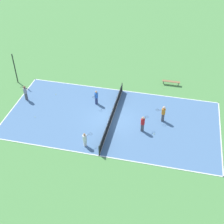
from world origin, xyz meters
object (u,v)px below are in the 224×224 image
Objects in this scene: fence_post_back_right at (15,69)px; tennis_net at (112,115)px; player_near_blue at (96,96)px; tennis_ball_left_sideline at (35,117)px; tennis_ball_midcourt at (154,134)px; player_coach_red at (143,123)px; bench at (171,82)px; tennis_ball_far_baseline at (56,94)px; player_center_orange at (163,113)px; player_baseline_gray at (25,92)px; player_near_white at (85,139)px.

tennis_net is at bearing -108.49° from fence_post_back_right.
player_near_blue reaches higher than tennis_ball_left_sideline.
tennis_ball_left_sideline is at bearing 90.72° from tennis_ball_midcourt.
player_coach_red is at bearing -108.48° from fence_post_back_right.
tennis_net is 8.98m from bench.
tennis_ball_midcourt is 1.00× the size of tennis_ball_far_baseline.
tennis_net is at bearing 73.50° from tennis_ball_midcourt.
tennis_ball_midcourt is (0.15, -11.74, 0.00)m from tennis_ball_left_sideline.
player_baseline_gray is at bearing -12.39° from player_center_orange.
player_baseline_gray is 3.36m from tennis_ball_left_sideline.
player_center_orange is at bearing -98.95° from tennis_ball_far_baseline.
player_coach_red is 10.63m from tennis_ball_left_sideline.
tennis_ball_midcourt is at bearing 68.20° from player_near_blue.
tennis_ball_far_baseline is at bearing 70.55° from tennis_ball_midcourt.
fence_post_back_right is (3.16, 16.73, 0.78)m from player_center_orange.
fence_post_back_right is at bearing 75.35° from tennis_ball_far_baseline.
player_near_white is at bearing 11.45° from player_near_blue.
player_near_blue is (3.10, 5.24, -0.04)m from player_coach_red.
player_near_blue is 0.45× the size of fence_post_back_right.
tennis_ball_left_sideline is (-0.37, 10.59, -0.93)m from player_coach_red.
player_near_blue is 23.79× the size of tennis_ball_far_baseline.
player_baseline_gray is 13.99m from tennis_ball_midcourt.
player_near_blue is 4.84m from tennis_ball_far_baseline.
tennis_ball_midcourt is (-0.23, -1.15, -0.93)m from player_coach_red.
tennis_ball_left_sideline is (-3.47, 5.34, -0.89)m from player_near_blue.
player_coach_red reaches higher than bench.
player_near_white is 0.86× the size of player_coach_red.
fence_post_back_right is (1.33, 5.08, 1.74)m from tennis_ball_far_baseline.
player_baseline_gray reaches higher than tennis_net.
tennis_net is at bearing -79.28° from tennis_ball_left_sideline.
player_near_white is at bearing 116.23° from tennis_ball_midcourt.
player_near_blue is 7.43m from player_baseline_gray.
player_near_blue reaches higher than player_near_white.
tennis_ball_left_sideline is 7.21m from fence_post_back_right.
player_baseline_gray reaches higher than player_center_orange.
tennis_net is at bearing -1.60° from player_center_orange.
player_coach_red is (-1.04, -3.13, 0.44)m from tennis_net.
fence_post_back_right reaches higher than player_near_white.
player_baseline_gray is at bearing -139.91° from fence_post_back_right.
fence_post_back_right reaches higher than player_baseline_gray.
player_near_blue is at bearing -97.28° from tennis_ball_far_baseline.
tennis_ball_midcourt is at bearing -19.43° from player_near_white.
tennis_ball_left_sideline is 11.74m from tennis_ball_midcourt.
player_baseline_gray is at bearing 107.42° from player_coach_red.
player_center_orange reaches higher than tennis_ball_far_baseline.
player_center_orange is at bearing -79.68° from tennis_ball_left_sideline.
fence_post_back_right reaches higher than tennis_ball_midcourt.
bench is at bearing 13.66° from player_coach_red.
player_coach_red is 6.09m from player_near_blue.
player_coach_red is 2.52m from player_center_orange.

